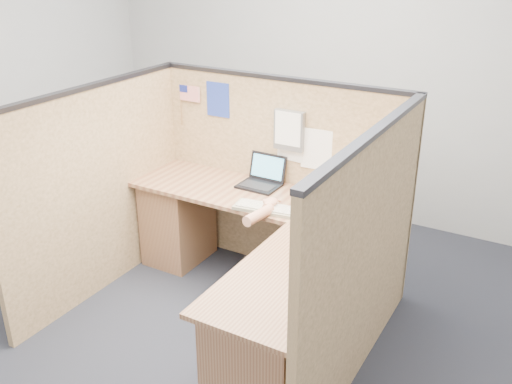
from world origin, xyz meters
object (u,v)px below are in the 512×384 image
Objects in this scene: l_desk at (254,266)px; laptop at (262,178)px; keyboard at (268,208)px; mouse at (271,205)px.

laptop is (-0.26, 0.57, 0.39)m from l_desk.
l_desk is 0.74m from laptop.
keyboard reaches higher than l_desk.
mouse is at bearing -51.86° from laptop.
l_desk is 6.50× the size of laptop.
l_desk is 17.99× the size of mouse.
mouse is (0.00, 0.04, 0.01)m from keyboard.
mouse is at bearing 80.47° from keyboard.
laptop is 0.62× the size of keyboard.
laptop is at bearing 116.03° from keyboard.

